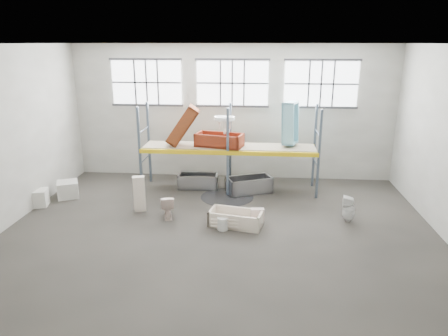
# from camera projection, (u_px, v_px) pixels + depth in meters

# --- Properties ---
(floor) EXTENTS (12.00, 10.00, 0.10)m
(floor) POSITION_uv_depth(u_px,v_px,m) (219.00, 234.00, 11.39)
(floor) COLOR #47433C
(floor) RESTS_ON ground
(ceiling) EXTENTS (12.00, 10.00, 0.10)m
(ceiling) POSITION_uv_depth(u_px,v_px,m) (219.00, 42.00, 9.89)
(ceiling) COLOR silver
(ceiling) RESTS_ON ground
(wall_back) EXTENTS (12.00, 0.10, 5.00)m
(wall_back) POSITION_uv_depth(u_px,v_px,m) (232.00, 113.00, 15.45)
(wall_back) COLOR #9F9E93
(wall_back) RESTS_ON ground
(wall_front) EXTENTS (12.00, 0.10, 5.00)m
(wall_front) POSITION_uv_depth(u_px,v_px,m) (183.00, 229.00, 5.83)
(wall_front) COLOR #A09F95
(wall_front) RESTS_ON ground
(window_left) EXTENTS (2.60, 0.04, 1.60)m
(window_left) POSITION_uv_depth(u_px,v_px,m) (147.00, 82.00, 15.29)
(window_left) COLOR white
(window_left) RESTS_ON wall_back
(window_mid) EXTENTS (2.60, 0.04, 1.60)m
(window_mid) POSITION_uv_depth(u_px,v_px,m) (232.00, 83.00, 15.02)
(window_mid) COLOR white
(window_mid) RESTS_ON wall_back
(window_right) EXTENTS (2.60, 0.04, 1.60)m
(window_right) POSITION_uv_depth(u_px,v_px,m) (321.00, 84.00, 14.75)
(window_right) COLOR white
(window_right) RESTS_ON wall_back
(rack_upright_la) EXTENTS (0.08, 0.08, 3.00)m
(rack_upright_la) POSITION_uv_depth(u_px,v_px,m) (140.00, 151.00, 13.95)
(rack_upright_la) COLOR slate
(rack_upright_la) RESTS_ON floor
(rack_upright_lb) EXTENTS (0.08, 0.08, 3.00)m
(rack_upright_lb) POSITION_uv_depth(u_px,v_px,m) (149.00, 143.00, 15.09)
(rack_upright_lb) COLOR slate
(rack_upright_lb) RESTS_ON floor
(rack_upright_ma) EXTENTS (0.08, 0.08, 3.00)m
(rack_upright_ma) POSITION_uv_depth(u_px,v_px,m) (228.00, 153.00, 13.69)
(rack_upright_ma) COLOR slate
(rack_upright_ma) RESTS_ON floor
(rack_upright_mb) EXTENTS (0.08, 0.08, 3.00)m
(rack_upright_mb) POSITION_uv_depth(u_px,v_px,m) (230.00, 144.00, 14.84)
(rack_upright_mb) COLOR slate
(rack_upright_mb) RESTS_ON floor
(rack_upright_ra) EXTENTS (0.08, 0.08, 3.00)m
(rack_upright_ra) POSITION_uv_depth(u_px,v_px,m) (319.00, 155.00, 13.44)
(rack_upright_ra) COLOR slate
(rack_upright_ra) RESTS_ON floor
(rack_upright_rb) EXTENTS (0.08, 0.08, 3.00)m
(rack_upright_rb) POSITION_uv_depth(u_px,v_px,m) (314.00, 146.00, 14.58)
(rack_upright_rb) COLOR slate
(rack_upright_rb) RESTS_ON floor
(rack_beam_front) EXTENTS (6.00, 0.10, 0.14)m
(rack_beam_front) POSITION_uv_depth(u_px,v_px,m) (228.00, 153.00, 13.69)
(rack_beam_front) COLOR yellow
(rack_beam_front) RESTS_ON floor
(rack_beam_back) EXTENTS (6.00, 0.10, 0.14)m
(rack_beam_back) POSITION_uv_depth(u_px,v_px,m) (230.00, 144.00, 14.84)
(rack_beam_back) COLOR yellow
(rack_beam_back) RESTS_ON floor
(shelf_deck) EXTENTS (5.90, 1.10, 0.03)m
(shelf_deck) POSITION_uv_depth(u_px,v_px,m) (229.00, 146.00, 14.24)
(shelf_deck) COLOR gray
(shelf_deck) RESTS_ON floor
(wet_patch) EXTENTS (1.80, 1.80, 0.00)m
(wet_patch) POSITION_uv_depth(u_px,v_px,m) (227.00, 197.00, 13.94)
(wet_patch) COLOR black
(wet_patch) RESTS_ON floor
(bathtub_beige) EXTENTS (1.61, 0.99, 0.44)m
(bathtub_beige) POSITION_uv_depth(u_px,v_px,m) (236.00, 218.00, 11.72)
(bathtub_beige) COLOR beige
(bathtub_beige) RESTS_ON floor
(cistern_spare) EXTENTS (0.40, 0.22, 0.36)m
(cistern_spare) POSITION_uv_depth(u_px,v_px,m) (257.00, 215.00, 11.83)
(cistern_spare) COLOR beige
(cistern_spare) RESTS_ON bathtub_beige
(sink_in_tub) EXTENTS (0.53, 0.53, 0.15)m
(sink_in_tub) POSITION_uv_depth(u_px,v_px,m) (238.00, 217.00, 11.93)
(sink_in_tub) COLOR beige
(sink_in_tub) RESTS_ON bathtub_beige
(toilet_beige) EXTENTS (0.55, 0.77, 0.70)m
(toilet_beige) POSITION_uv_depth(u_px,v_px,m) (167.00, 206.00, 12.25)
(toilet_beige) COLOR #F5DBCE
(toilet_beige) RESTS_ON floor
(cistern_tall) EXTENTS (0.41, 0.33, 1.11)m
(cistern_tall) POSITION_uv_depth(u_px,v_px,m) (139.00, 194.00, 12.68)
(cistern_tall) COLOR silver
(cistern_tall) RESTS_ON floor
(toilet_white) EXTENTS (0.42, 0.41, 0.78)m
(toilet_white) POSITION_uv_depth(u_px,v_px,m) (349.00, 209.00, 11.95)
(toilet_white) COLOR white
(toilet_white) RESTS_ON floor
(steel_tub_left) EXTENTS (1.42, 0.70, 0.51)m
(steel_tub_left) POSITION_uv_depth(u_px,v_px,m) (198.00, 181.00, 14.77)
(steel_tub_left) COLOR #A6A8AE
(steel_tub_left) RESTS_ON floor
(steel_tub_right) EXTENTS (1.68, 1.25, 0.56)m
(steel_tub_right) POSITION_uv_depth(u_px,v_px,m) (249.00, 185.00, 14.29)
(steel_tub_right) COLOR #A3A4AA
(steel_tub_right) RESTS_ON floor
(rust_tub_flat) EXTENTS (1.73, 1.11, 0.45)m
(rust_tub_flat) POSITION_uv_depth(u_px,v_px,m) (219.00, 140.00, 14.09)
(rust_tub_flat) COLOR #96280D
(rust_tub_flat) RESTS_ON shelf_deck
(rust_tub_tilted) EXTENTS (1.23, 0.78, 1.44)m
(rust_tub_tilted) POSITION_uv_depth(u_px,v_px,m) (183.00, 126.00, 14.08)
(rust_tub_tilted) COLOR #963814
(rust_tub_tilted) RESTS_ON shelf_deck
(sink_on_shelf) EXTENTS (0.71, 0.56, 0.61)m
(sink_on_shelf) POSITION_uv_depth(u_px,v_px,m) (225.00, 133.00, 13.90)
(sink_on_shelf) COLOR white
(sink_on_shelf) RESTS_ON rust_tub_flat
(blue_tub_upright) EXTENTS (0.67, 0.80, 1.46)m
(blue_tub_upright) POSITION_uv_depth(u_px,v_px,m) (290.00, 123.00, 13.99)
(blue_tub_upright) COLOR #7EC2D3
(blue_tub_upright) RESTS_ON shelf_deck
(bucket) EXTENTS (0.33, 0.33, 0.36)m
(bucket) POSITION_uv_depth(u_px,v_px,m) (223.00, 224.00, 11.48)
(bucket) COLOR silver
(bucket) RESTS_ON floor
(carton_near) EXTENTS (0.74, 0.67, 0.53)m
(carton_near) POSITION_uv_depth(u_px,v_px,m) (37.00, 198.00, 13.13)
(carton_near) COLOR silver
(carton_near) RESTS_ON floor
(carton_far) EXTENTS (0.87, 0.87, 0.55)m
(carton_far) POSITION_uv_depth(u_px,v_px,m) (68.00, 189.00, 13.87)
(carton_far) COLOR beige
(carton_far) RESTS_ON floor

